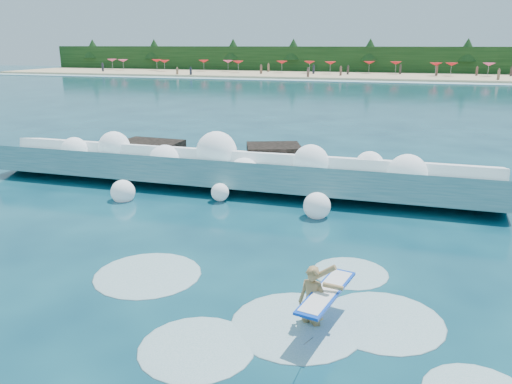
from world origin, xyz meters
TOP-DOWN VIEW (x-y plane):
  - ground at (0.00, 0.00)m, footprint 200.00×200.00m
  - beach at (0.00, 78.00)m, footprint 140.00×20.00m
  - wet_band at (0.00, 67.00)m, footprint 140.00×5.00m
  - treeline at (0.00, 88.00)m, footprint 140.00×4.00m
  - breaking_wave at (-0.94, 6.43)m, footprint 20.09×3.06m
  - rock_cluster at (-2.77, 8.06)m, footprint 8.46×3.65m
  - surfer_with_board at (4.21, -2.87)m, footprint 1.06×2.80m
  - wave_spray at (-0.77, 6.27)m, footprint 15.01×4.50m
  - surf_foam at (3.35, -2.55)m, footprint 9.53×6.11m
  - beach_umbrellas at (0.10, 79.74)m, footprint 111.95×6.33m
  - beachgoers at (-5.02, 74.81)m, footprint 107.22×12.80m

SIDE VIEW (x-z plane):
  - ground at x=0.00m, z-range 0.00..0.00m
  - surf_foam at x=3.35m, z-range -0.07..0.07m
  - wet_band at x=0.00m, z-range 0.00..0.08m
  - beach at x=0.00m, z-range 0.00..0.40m
  - rock_cluster at x=-2.77m, z-range -0.29..1.28m
  - surfer_with_board at x=4.21m, z-range -0.20..1.35m
  - breaking_wave at x=-0.94m, z-range -0.26..1.47m
  - wave_spray at x=-0.77m, z-range -0.11..2.13m
  - beachgoers at x=-5.02m, z-range 0.10..2.04m
  - beach_umbrellas at x=0.10m, z-range 2.00..2.50m
  - treeline at x=0.00m, z-range 0.00..5.00m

